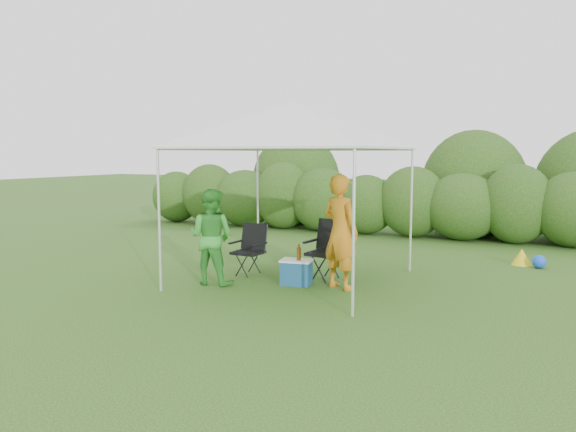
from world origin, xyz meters
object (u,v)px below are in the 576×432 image
at_px(woman, 211,237).
at_px(cooler, 296,272).
at_px(canopy, 295,126).
at_px(chair_left, 251,246).
at_px(chair_right, 328,246).
at_px(man, 341,232).

height_order(woman, cooler, woman).
relative_size(canopy, chair_left, 3.64).
bearing_deg(canopy, chair_left, 172.08).
xyz_separation_m(woman, cooler, (1.22, 0.52, -0.55)).
height_order(chair_right, woman, woman).
bearing_deg(man, chair_right, -29.90).
xyz_separation_m(chair_right, woman, (-1.51, -1.12, 0.20)).
xyz_separation_m(chair_left, woman, (-0.19, -0.90, 0.26)).
bearing_deg(cooler, canopy, 109.69).
bearing_deg(canopy, man, -12.21).
bearing_deg(man, chair_left, 12.56).
bearing_deg(woman, canopy, -149.52).
xyz_separation_m(chair_right, chair_left, (-1.32, -0.22, -0.06)).
xyz_separation_m(canopy, chair_right, (0.44, 0.35, -1.92)).
xyz_separation_m(chair_left, cooler, (1.03, -0.38, -0.28)).
xyz_separation_m(chair_right, man, (0.40, -0.53, 0.32)).
distance_m(man, cooler, 0.97).
distance_m(chair_left, man, 1.80).
xyz_separation_m(canopy, woman, (-1.07, -0.78, -1.72)).
bearing_deg(man, cooler, 28.52).
xyz_separation_m(canopy, chair_left, (-0.89, 0.12, -1.98)).
relative_size(chair_left, woman, 0.57).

